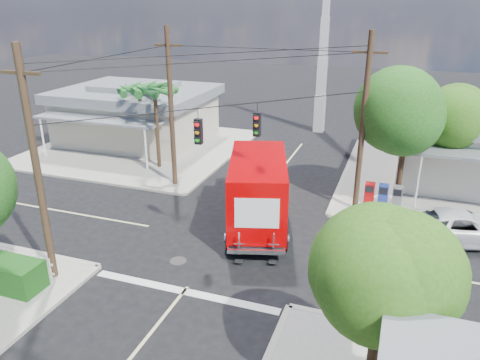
% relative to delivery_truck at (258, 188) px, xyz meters
% --- Properties ---
extents(ground, '(120.00, 120.00, 0.00)m').
position_rel_delivery_truck_xyz_m(ground, '(-0.83, -2.23, -1.79)').
color(ground, black).
rests_on(ground, ground).
extents(sidewalk_ne, '(14.12, 14.12, 0.14)m').
position_rel_delivery_truck_xyz_m(sidewalk_ne, '(10.05, 8.65, -1.72)').
color(sidewalk_ne, gray).
rests_on(sidewalk_ne, ground).
extents(sidewalk_nw, '(14.12, 14.12, 0.14)m').
position_rel_delivery_truck_xyz_m(sidewalk_nw, '(-11.71, 8.65, -1.72)').
color(sidewalk_nw, gray).
rests_on(sidewalk_nw, ground).
extents(road_markings, '(32.00, 32.00, 0.01)m').
position_rel_delivery_truck_xyz_m(road_markings, '(-0.83, -3.70, -1.79)').
color(road_markings, beige).
rests_on(road_markings, ground).
extents(building_nw, '(10.80, 10.20, 4.30)m').
position_rel_delivery_truck_xyz_m(building_nw, '(-12.83, 10.24, 0.43)').
color(building_nw, beige).
rests_on(building_nw, sidewalk_nw).
extents(radio_tower, '(0.80, 0.80, 17.00)m').
position_rel_delivery_truck_xyz_m(radio_tower, '(-0.33, 17.77, 3.85)').
color(radio_tower, silver).
rests_on(radio_tower, ground).
extents(tree_ne_front, '(4.21, 4.14, 6.66)m').
position_rel_delivery_truck_xyz_m(tree_ne_front, '(6.38, 4.53, 2.97)').
color(tree_ne_front, '#422D1C').
rests_on(tree_ne_front, sidewalk_ne).
extents(tree_ne_back, '(3.77, 3.66, 5.82)m').
position_rel_delivery_truck_xyz_m(tree_ne_back, '(8.98, 6.73, 2.39)').
color(tree_ne_back, '#422D1C').
rests_on(tree_ne_back, sidewalk_ne).
extents(tree_se, '(3.67, 3.54, 5.62)m').
position_rel_delivery_truck_xyz_m(tree_se, '(6.18, -9.47, 2.25)').
color(tree_se, '#422D1C').
rests_on(tree_se, sidewalk_se).
extents(palm_nw_front, '(3.01, 3.08, 5.59)m').
position_rel_delivery_truck_xyz_m(palm_nw_front, '(-8.33, 5.27, 3.25)').
color(palm_nw_front, '#422D1C').
rests_on(palm_nw_front, sidewalk_nw).
extents(palm_nw_back, '(3.01, 3.08, 5.19)m').
position_rel_delivery_truck_xyz_m(palm_nw_back, '(-10.33, 6.77, 2.88)').
color(palm_nw_back, '#422D1C').
rests_on(palm_nw_back, sidewalk_nw).
extents(utility_poles, '(12.00, 10.68, 9.00)m').
position_rel_delivery_truck_xyz_m(utility_poles, '(-2.42, -0.62, 2.88)').
color(utility_poles, '#473321').
rests_on(utility_poles, ground).
extents(vending_boxes, '(1.90, 0.50, 1.10)m').
position_rel_delivery_truck_xyz_m(vending_boxes, '(5.67, 3.97, -1.10)').
color(vending_boxes, '#B4090C').
rests_on(vending_boxes, sidewalk_ne).
extents(delivery_truck, '(4.64, 8.49, 3.53)m').
position_rel_delivery_truck_xyz_m(delivery_truck, '(0.00, 0.00, 0.00)').
color(delivery_truck, black).
rests_on(delivery_truck, ground).
extents(parked_car, '(5.79, 3.89, 1.47)m').
position_rel_delivery_truck_xyz_m(parked_car, '(9.25, 1.21, -1.06)').
color(parked_car, silver).
rests_on(parked_car, ground).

